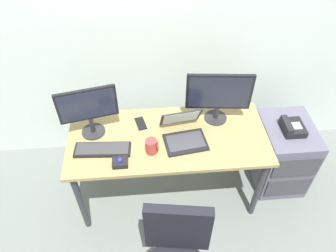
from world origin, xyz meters
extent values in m
plane|color=slate|center=(0.00, 0.00, 0.00)|extent=(8.00, 8.00, 0.00)
cube|color=silver|center=(0.00, 0.68, 1.40)|extent=(6.00, 0.10, 2.80)
cube|color=#98814C|center=(0.00, 0.00, 0.72)|extent=(1.53, 0.67, 0.03)
cylinder|color=#2D2D33|center=(-0.70, -0.27, 0.35)|extent=(0.05, 0.05, 0.70)
cylinder|color=#2D2D33|center=(0.70, -0.27, 0.35)|extent=(0.05, 0.05, 0.70)
cylinder|color=#2D2D33|center=(-0.70, 0.27, 0.35)|extent=(0.05, 0.05, 0.70)
cylinder|color=#2D2D33|center=(0.70, 0.27, 0.35)|extent=(0.05, 0.05, 0.70)
cube|color=#575466|center=(1.02, 0.09, 0.33)|extent=(0.42, 0.52, 0.65)
cube|color=#38383D|center=(1.02, -0.18, 0.47)|extent=(0.38, 0.01, 0.22)
cube|color=#38383D|center=(1.02, -0.18, 0.20)|extent=(0.38, 0.01, 0.22)
cube|color=black|center=(1.02, 0.07, 0.68)|extent=(0.17, 0.20, 0.06)
cube|color=black|center=(0.96, 0.07, 0.73)|extent=(0.05, 0.18, 0.04)
cube|color=gray|center=(1.04, 0.06, 0.71)|extent=(0.07, 0.08, 0.01)
cube|color=black|center=(-0.01, -0.75, 0.75)|extent=(0.40, 0.12, 0.42)
cylinder|color=#262628|center=(0.40, 0.17, 0.74)|extent=(0.18, 0.18, 0.01)
cylinder|color=#262628|center=(0.40, 0.17, 0.80)|extent=(0.04, 0.04, 0.10)
cube|color=black|center=(0.40, 0.17, 1.01)|extent=(0.50, 0.07, 0.32)
cube|color=#1E2333|center=(0.40, 0.16, 1.01)|extent=(0.46, 0.05, 0.28)
cylinder|color=#262628|center=(-0.57, 0.10, 0.74)|extent=(0.18, 0.18, 0.01)
cylinder|color=#262628|center=(-0.57, 0.10, 0.81)|extent=(0.04, 0.04, 0.14)
cube|color=black|center=(-0.57, 0.10, 1.02)|extent=(0.43, 0.11, 0.27)
cube|color=#1E2333|center=(-0.57, 0.09, 1.02)|extent=(0.39, 0.09, 0.24)
cube|color=black|center=(-0.49, -0.09, 0.74)|extent=(0.42, 0.16, 0.02)
cube|color=#353535|center=(-0.49, -0.09, 0.76)|extent=(0.39, 0.14, 0.01)
cube|color=black|center=(0.13, -0.07, 0.74)|extent=(0.34, 0.26, 0.02)
cube|color=#38383D|center=(0.13, -0.07, 0.76)|extent=(0.29, 0.20, 0.00)
cube|color=black|center=(0.10, 0.09, 0.85)|extent=(0.32, 0.15, 0.20)
cube|color=silver|center=(0.10, 0.08, 0.85)|extent=(0.28, 0.13, 0.17)
cube|color=black|center=(-0.36, -0.23, 0.75)|extent=(0.11, 0.09, 0.04)
sphere|color=navy|center=(-0.36, -0.23, 0.78)|extent=(0.04, 0.04, 0.04)
cylinder|color=#A13331|center=(-0.13, -0.13, 0.79)|extent=(0.08, 0.08, 0.12)
torus|color=maroon|center=(-0.09, -0.13, 0.79)|extent=(0.01, 0.07, 0.07)
cube|color=black|center=(-0.20, 0.16, 0.74)|extent=(0.10, 0.15, 0.01)
camera|label=1|loc=(-0.14, -1.68, 2.56)|focal=34.74mm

